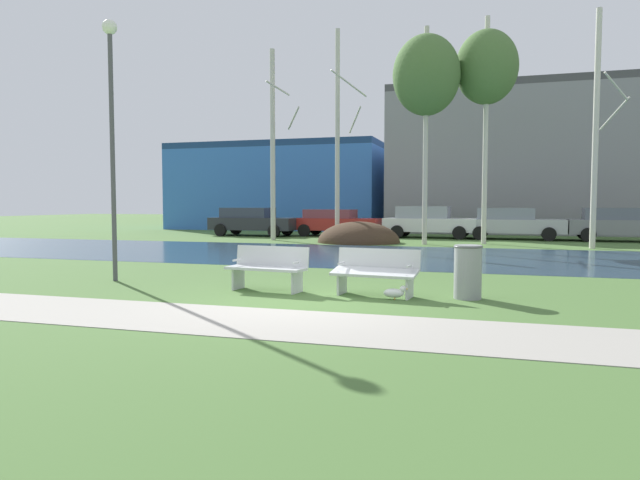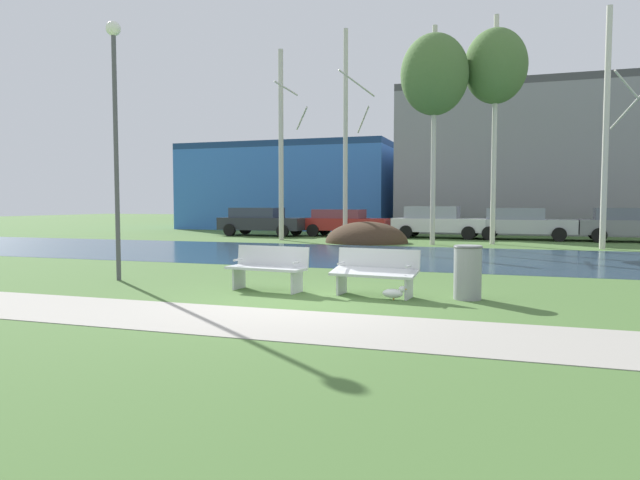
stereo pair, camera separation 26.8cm
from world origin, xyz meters
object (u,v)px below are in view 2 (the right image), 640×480
object	(u,v)px
trash_bin	(468,271)
parked_wagon_fourth_silver	(522,223)
streetlamp	(115,110)
parked_van_nearest_dark	(261,221)
bench_right	(375,271)
parked_hatch_third_white	(437,221)
bench_left	(268,267)
parked_sedan_second_red	(344,222)
parked_suv_fifth_grey	(633,224)
seagull	(394,293)

from	to	relation	value
trash_bin	parked_wagon_fourth_silver	world-z (taller)	parked_wagon_fourth_silver
trash_bin	streetlamp	bearing A→B (deg)	178.68
trash_bin	streetlamp	xyz separation A→B (m)	(-7.59, 0.17, 3.26)
parked_van_nearest_dark	trash_bin	bearing A→B (deg)	-55.85
parked_van_nearest_dark	parked_wagon_fourth_silver	bearing A→B (deg)	3.35
bench_right	parked_van_nearest_dark	distance (m)	20.26
parked_hatch_third_white	bench_left	bearing A→B (deg)	-93.59
parked_van_nearest_dark	parked_wagon_fourth_silver	xyz separation A→B (m)	(13.07, 0.77, 0.01)
streetlamp	parked_sedan_second_red	bearing A→B (deg)	89.65
parked_van_nearest_dark	bench_right	bearing A→B (deg)	-60.00
trash_bin	parked_sedan_second_red	xyz separation A→B (m)	(-7.48, 18.28, 0.25)
parked_suv_fifth_grey	parked_van_nearest_dark	bearing A→B (deg)	-178.11
parked_suv_fifth_grey	parked_hatch_third_white	bearing A→B (deg)	177.93
parked_suv_fifth_grey	seagull	bearing A→B (deg)	-111.26
bench_left	parked_van_nearest_dark	size ratio (longest dim) A/B	0.35
bench_right	seagull	xyz separation A→B (m)	(0.42, -0.33, -0.34)
parked_sedan_second_red	parked_hatch_third_white	distance (m)	4.83
bench_left	seagull	world-z (taller)	bench_left
parked_suv_fifth_grey	parked_wagon_fourth_silver	bearing A→B (deg)	177.80
seagull	parked_van_nearest_dark	distance (m)	20.77
parked_van_nearest_dark	parked_suv_fifth_grey	bearing A→B (deg)	1.89
bench_right	parked_van_nearest_dark	xyz separation A→B (m)	(-10.13, 17.54, 0.31)
trash_bin	parked_suv_fifth_grey	xyz separation A→B (m)	(5.95, 17.95, 0.30)
bench_right	streetlamp	bearing A→B (deg)	176.58
bench_right	parked_van_nearest_dark	size ratio (longest dim) A/B	0.35
bench_left	parked_suv_fifth_grey	bearing A→B (deg)	61.71
bench_left	parked_hatch_third_white	world-z (taller)	parked_hatch_third_white
parked_sedan_second_red	trash_bin	bearing A→B (deg)	-67.76
parked_hatch_third_white	parked_wagon_fourth_silver	size ratio (longest dim) A/B	0.98
parked_sedan_second_red	parked_hatch_third_white	size ratio (longest dim) A/B	1.00
bench_left	parked_van_nearest_dark	xyz separation A→B (m)	(-7.98, 17.54, 0.31)
bench_right	trash_bin	bearing A→B (deg)	6.21
streetlamp	parked_van_nearest_dark	bearing A→B (deg)	103.71
parked_sedan_second_red	parked_wagon_fourth_silver	xyz separation A→B (m)	(8.77, -0.15, 0.04)
bench_right	bench_left	bearing A→B (deg)	180.00
trash_bin	parked_hatch_third_white	bearing A→B (deg)	98.25
bench_right	seagull	world-z (taller)	bench_right
bench_left	streetlamp	distance (m)	5.03
seagull	parked_suv_fifth_grey	distance (m)	19.82
streetlamp	parked_van_nearest_dark	size ratio (longest dim) A/B	1.21
parked_van_nearest_dark	parked_suv_fifth_grey	size ratio (longest dim) A/B	1.01
streetlamp	parked_wagon_fourth_silver	distance (m)	20.25
bench_right	trash_bin	distance (m)	1.66
bench_right	parked_wagon_fourth_silver	xyz separation A→B (m)	(2.95, 18.31, 0.32)
bench_left	trash_bin	bearing A→B (deg)	2.71
streetlamp	bench_right	bearing A→B (deg)	-3.42
trash_bin	parked_hatch_third_white	world-z (taller)	parked_hatch_third_white
streetlamp	parked_hatch_third_white	xyz separation A→B (m)	(4.94, 18.09, -2.94)
seagull	parked_hatch_third_white	world-z (taller)	parked_hatch_third_white
seagull	parked_van_nearest_dark	xyz separation A→B (m)	(-10.55, 17.88, 0.65)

